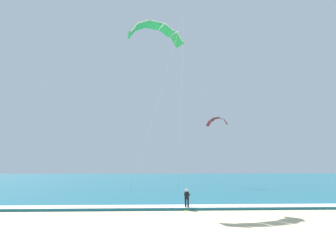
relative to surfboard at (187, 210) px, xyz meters
The scene contains 7 objects.
ground_plane 12.40m from the surfboard, 82.09° to the right, with size 200.00×200.00×0.00m, color beige.
sea 59.68m from the surfboard, 88.36° to the left, with size 200.00×120.00×0.20m, color #146075.
surf_foam 1.84m from the surfboard, 21.04° to the left, with size 200.00×1.98×0.04m, color white.
surfboard is the anchor object (origin of this frame).
kitesurfer 0.91m from the surfboard, 76.23° to the left, with size 0.60×0.60×1.69m.
kite_primary 18.35m from the surfboard, 114.47° to the left, with size 5.90×6.83×17.10m.
kite_distant 30.17m from the surfboard, 73.34° to the left, with size 3.33×3.32×1.46m.
Camera 1 is at (-4.58, -14.27, 3.49)m, focal length 34.91 mm.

